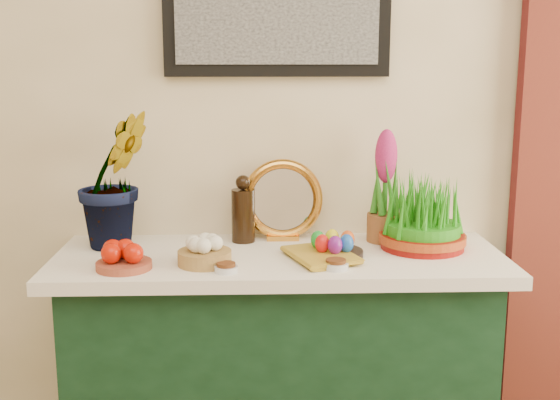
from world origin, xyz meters
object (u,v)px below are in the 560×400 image
object	(u,v)px
hyacinth_green	(114,157)
mirror	(283,201)
sideboard	(279,390)
book	(294,257)
wheatgrass_sabzeh	(423,218)

from	to	relation	value
hyacinth_green	mirror	distance (m)	0.57
sideboard	book	bearing A→B (deg)	-69.12
sideboard	hyacinth_green	size ratio (longest dim) A/B	2.23
hyacinth_green	wheatgrass_sabzeh	xyz separation A→B (m)	(0.98, -0.06, -0.19)
book	mirror	bearing A→B (deg)	75.41
book	hyacinth_green	bearing A→B (deg)	140.24
book	wheatgrass_sabzeh	size ratio (longest dim) A/B	0.84
book	sideboard	bearing A→B (deg)	91.48
wheatgrass_sabzeh	sideboard	bearing A→B (deg)	-175.15
mirror	book	distance (m)	0.31
hyacinth_green	mirror	world-z (taller)	hyacinth_green
hyacinth_green	sideboard	bearing A→B (deg)	-46.94
sideboard	hyacinth_green	bearing A→B (deg)	169.01
mirror	wheatgrass_sabzeh	distance (m)	0.47
sideboard	hyacinth_green	world-z (taller)	hyacinth_green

